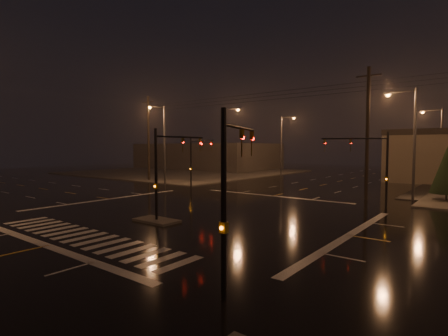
% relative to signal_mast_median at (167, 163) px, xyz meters
% --- Properties ---
extents(ground, '(140.00, 140.00, 0.00)m').
position_rel_signal_mast_median_xyz_m(ground, '(-0.00, 3.07, -3.75)').
color(ground, black).
rests_on(ground, ground).
extents(sidewalk_nw, '(36.00, 36.00, 0.12)m').
position_rel_signal_mast_median_xyz_m(sidewalk_nw, '(-30.00, 33.07, -3.69)').
color(sidewalk_nw, '#484540').
rests_on(sidewalk_nw, ground).
extents(median_island, '(3.00, 1.60, 0.15)m').
position_rel_signal_mast_median_xyz_m(median_island, '(-0.00, -0.93, -3.68)').
color(median_island, '#484540').
rests_on(median_island, ground).
extents(crosswalk, '(15.00, 2.60, 0.01)m').
position_rel_signal_mast_median_xyz_m(crosswalk, '(-0.00, -5.93, -3.75)').
color(crosswalk, beige).
rests_on(crosswalk, ground).
extents(stop_bar_near, '(16.00, 0.50, 0.01)m').
position_rel_signal_mast_median_xyz_m(stop_bar_near, '(-0.00, -7.93, -3.75)').
color(stop_bar_near, beige).
rests_on(stop_bar_near, ground).
extents(stop_bar_far, '(16.00, 0.50, 0.01)m').
position_rel_signal_mast_median_xyz_m(stop_bar_far, '(-0.00, 14.07, -3.75)').
color(stop_bar_far, beige).
rests_on(stop_bar_far, ground).
extents(commercial_block, '(30.00, 18.00, 5.60)m').
position_rel_signal_mast_median_xyz_m(commercial_block, '(-35.00, 45.07, -0.95)').
color(commercial_block, '#3E3937').
rests_on(commercial_block, ground).
extents(signal_mast_median, '(0.25, 4.59, 6.00)m').
position_rel_signal_mast_median_xyz_m(signal_mast_median, '(0.00, 0.00, 0.00)').
color(signal_mast_median, black).
rests_on(signal_mast_median, ground).
extents(signal_mast_ne, '(4.84, 1.86, 6.00)m').
position_rel_signal_mast_median_xyz_m(signal_mast_ne, '(9.50, 13.21, 0.04)').
color(signal_mast_ne, black).
rests_on(signal_mast_ne, ground).
extents(signal_mast_nw, '(4.84, 1.86, 6.00)m').
position_rel_signal_mast_median_xyz_m(signal_mast_nw, '(-9.50, 13.21, 0.04)').
color(signal_mast_nw, black).
rests_on(signal_mast_nw, ground).
extents(signal_mast_se, '(1.55, 3.87, 6.00)m').
position_rel_signal_mast_median_xyz_m(signal_mast_se, '(10.23, -6.68, -0.04)').
color(signal_mast_se, black).
rests_on(signal_mast_se, ground).
extents(streetlight_1, '(2.77, 0.32, 10.00)m').
position_rel_signal_mast_median_xyz_m(streetlight_1, '(-11.18, 21.07, 2.05)').
color(streetlight_1, '#38383A').
rests_on(streetlight_1, ground).
extents(streetlight_2, '(2.77, 0.32, 10.00)m').
position_rel_signal_mast_median_xyz_m(streetlight_2, '(-11.18, 37.07, 2.05)').
color(streetlight_2, '#38383A').
rests_on(streetlight_2, ground).
extents(streetlight_3, '(2.77, 0.32, 10.00)m').
position_rel_signal_mast_median_xyz_m(streetlight_3, '(11.18, 19.07, 2.05)').
color(streetlight_3, '#38383A').
rests_on(streetlight_3, ground).
extents(streetlight_4, '(2.77, 0.32, 10.00)m').
position_rel_signal_mast_median_xyz_m(streetlight_4, '(11.18, 39.07, 2.05)').
color(streetlight_4, '#38383A').
rests_on(streetlight_4, ground).
extents(streetlight_5, '(0.32, 2.77, 10.00)m').
position_rel_signal_mast_median_xyz_m(streetlight_5, '(-16.00, 14.26, 2.05)').
color(streetlight_5, '#38383A').
rests_on(streetlight_5, ground).
extents(utility_pole_0, '(2.20, 0.32, 12.00)m').
position_rel_signal_mast_median_xyz_m(utility_pole_0, '(-22.00, 17.07, 2.38)').
color(utility_pole_0, black).
rests_on(utility_pole_0, ground).
extents(utility_pole_1, '(2.20, 0.32, 12.00)m').
position_rel_signal_mast_median_xyz_m(utility_pole_1, '(8.00, 17.07, 2.38)').
color(utility_pole_1, black).
rests_on(utility_pole_1, ground).
extents(conifer_0, '(2.74, 2.74, 4.98)m').
position_rel_signal_mast_median_xyz_m(conifer_0, '(13.90, 20.52, -0.92)').
color(conifer_0, black).
rests_on(conifer_0, ground).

